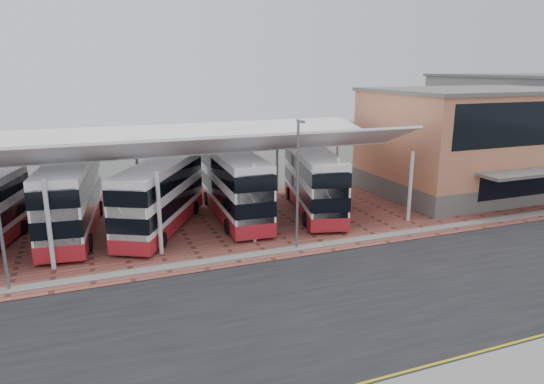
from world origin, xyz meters
The scene contains 13 objects.
ground centered at (0.00, 0.00, 0.00)m, with size 140.00×140.00×0.00m, color #4A4E47.
road centered at (0.00, -1.00, 0.01)m, with size 120.00×14.00×0.02m, color black.
forecourt centered at (2.00, 13.00, 0.03)m, with size 72.00×16.00×0.06m, color brown.
north_kerb centered at (0.00, 6.20, 0.07)m, with size 120.00×0.80×0.14m, color slate.
yellow_line_near centered at (0.00, -7.00, 0.03)m, with size 120.00×0.12×0.01m, color #BA9D10.
yellow_line_far centered at (0.00, -6.70, 0.03)m, with size 120.00×0.12×0.01m, color #BA9D10.
canopy centered at (-6.00, 13.94, 5.80)m, with size 37.00×11.63×7.07m.
terminal centered at (23.00, 13.92, 4.66)m, with size 18.40×14.40×9.25m.
lamp_east centered at (2.00, 6.27, 4.36)m, with size 0.16×0.90×8.07m.
bus_2 centered at (-10.91, 14.60, 2.54)m, with size 4.28×12.37×4.99m.
bus_3 centered at (-5.17, 13.24, 2.39)m, with size 7.81×11.25×4.70m.
bus_4 centered at (0.33, 14.18, 2.52)m, with size 3.49×12.15×4.96m.
bus_5 centered at (6.55, 13.32, 2.44)m, with size 5.45×11.92×4.79m.
Camera 1 is at (-9.82, -19.59, 11.00)m, focal length 32.00 mm.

